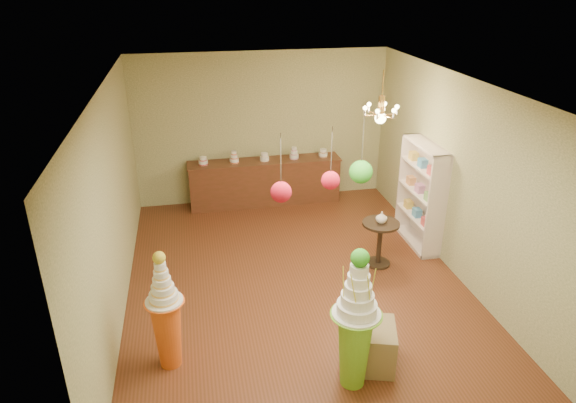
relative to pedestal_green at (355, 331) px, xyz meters
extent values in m
plane|color=#5A2C18|center=(-0.20, 2.21, -0.72)|extent=(6.50, 6.50, 0.00)
plane|color=silver|center=(-0.20, 2.21, 2.28)|extent=(6.50, 6.50, 0.00)
cube|color=tan|center=(-0.20, 5.46, 0.78)|extent=(5.00, 0.04, 3.00)
cube|color=tan|center=(-0.20, -1.04, 0.78)|extent=(5.00, 0.04, 3.00)
cube|color=tan|center=(-2.70, 2.21, 0.78)|extent=(0.04, 6.50, 3.00)
cube|color=tan|center=(2.30, 2.21, 0.78)|extent=(0.04, 6.50, 3.00)
cone|color=#6EB227|center=(0.00, 0.00, -0.25)|extent=(0.44, 0.44, 0.95)
cylinder|color=white|center=(0.00, 0.00, 0.24)|extent=(0.59, 0.59, 0.03)
cylinder|color=white|center=(0.00, 0.00, 0.32)|extent=(0.48, 0.48, 0.12)
cylinder|color=white|center=(0.00, 0.00, 0.44)|extent=(0.39, 0.39, 0.12)
cylinder|color=white|center=(0.00, 0.00, 0.55)|extent=(0.32, 0.32, 0.12)
cylinder|color=white|center=(0.00, 0.00, 0.67)|extent=(0.27, 0.27, 0.12)
cylinder|color=white|center=(0.00, 0.00, 0.79)|extent=(0.22, 0.22, 0.12)
sphere|color=#319520|center=(0.00, 0.00, 0.94)|extent=(0.20, 0.20, 0.20)
cone|color=#D55418|center=(-2.06, 0.73, -0.28)|extent=(0.45, 0.45, 0.89)
cylinder|color=white|center=(-2.06, 0.73, 0.18)|extent=(0.54, 0.54, 0.03)
cylinder|color=white|center=(-2.06, 0.73, 0.25)|extent=(0.41, 0.41, 0.10)
cylinder|color=white|center=(-2.06, 0.73, 0.35)|extent=(0.33, 0.33, 0.10)
cylinder|color=white|center=(-2.06, 0.73, 0.45)|extent=(0.26, 0.26, 0.10)
cylinder|color=white|center=(-2.06, 0.73, 0.55)|extent=(0.21, 0.21, 0.10)
cylinder|color=white|center=(-2.06, 0.73, 0.64)|extent=(0.17, 0.17, 0.10)
sphere|color=gold|center=(-2.06, 0.73, 0.76)|extent=(0.14, 0.14, 0.14)
cube|color=olive|center=(0.29, 0.27, -0.46)|extent=(0.73, 0.73, 0.53)
cube|color=#542C1A|center=(-0.20, 5.18, -0.27)|extent=(3.00, 0.50, 0.90)
cube|color=#542C1A|center=(-0.20, 5.18, 0.18)|extent=(3.04, 0.54, 0.03)
cylinder|color=white|center=(-1.40, 5.18, 0.28)|extent=(0.18, 0.18, 0.16)
cylinder|color=white|center=(-0.80, 5.18, 0.32)|extent=(0.18, 0.18, 0.24)
cylinder|color=white|center=(-0.20, 5.18, 0.28)|extent=(0.18, 0.18, 0.16)
cylinder|color=white|center=(0.40, 5.18, 0.32)|extent=(0.18, 0.18, 0.24)
cylinder|color=white|center=(1.00, 5.18, 0.28)|extent=(0.18, 0.18, 0.16)
cube|color=silver|center=(2.28, 3.01, 0.18)|extent=(0.04, 1.20, 1.80)
cube|color=silver|center=(2.12, 3.01, -0.22)|extent=(0.30, 1.14, 0.03)
cube|color=silver|center=(2.12, 3.01, 0.23)|extent=(0.30, 1.14, 0.03)
cube|color=silver|center=(2.12, 3.01, 0.68)|extent=(0.30, 1.14, 0.03)
cylinder|color=black|center=(1.22, 2.43, -0.70)|extent=(0.48, 0.48, 0.04)
cylinder|color=black|center=(1.22, 2.43, -0.36)|extent=(0.10, 0.10, 0.73)
cylinder|color=black|center=(1.22, 2.43, 0.01)|extent=(0.72, 0.72, 0.04)
imported|color=silver|center=(1.22, 2.43, 0.12)|extent=(0.18, 0.18, 0.19)
cylinder|color=#383328|center=(-0.80, 0.13, 1.98)|extent=(0.01, 0.01, 0.59)
sphere|color=#B31223|center=(-0.80, 0.13, 1.68)|extent=(0.21, 0.21, 0.21)
cylinder|color=#383328|center=(0.23, 0.77, 1.93)|extent=(0.01, 0.01, 0.70)
sphere|color=#319520|center=(0.23, 0.77, 1.58)|extent=(0.26, 0.26, 0.26)
cylinder|color=#383328|center=(-0.28, 0.24, 2.00)|extent=(0.01, 0.01, 0.55)
sphere|color=#B31223|center=(-0.28, 0.24, 1.72)|extent=(0.19, 0.19, 0.19)
cylinder|color=#C58E45|center=(1.33, 3.09, 2.03)|extent=(0.02, 0.02, 0.50)
cylinder|color=#C58E45|center=(1.33, 3.09, 1.73)|extent=(0.10, 0.10, 0.30)
sphere|color=#FBDA8A|center=(1.33, 3.09, 1.53)|extent=(0.18, 0.18, 0.18)
camera|label=1|loc=(-1.62, -4.33, 3.63)|focal=32.00mm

